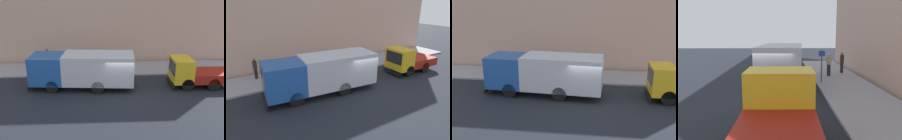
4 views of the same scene
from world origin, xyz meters
TOP-DOWN VIEW (x-y plane):
  - ground at (0.00, 0.00)m, footprint 80.00×80.00m
  - sidewalk at (4.86, 0.00)m, footprint 3.72×30.00m
  - large_utility_truck at (0.75, 3.01)m, footprint 3.04×8.16m
  - small_flatbed_truck at (0.67, -5.83)m, footprint 2.26×4.84m
  - pedestrian_walking at (4.33, 5.48)m, footprint 0.41×0.41m
  - pedestrian_standing at (5.69, 6.76)m, footprint 0.36×0.36m
  - street_sign_post at (3.36, 3.07)m, footprint 0.44×0.08m

SIDE VIEW (x-z plane):
  - ground at x=0.00m, z-range 0.00..0.00m
  - sidewalk at x=4.86m, z-range 0.00..0.14m
  - pedestrian_standing at x=5.69m, z-range 0.19..1.93m
  - pedestrian_walking at x=4.33m, z-range 0.18..1.94m
  - small_flatbed_truck at x=0.67m, z-range -0.07..2.25m
  - street_sign_post at x=3.36m, z-range 0.35..2.59m
  - large_utility_truck at x=0.75m, z-range 0.19..2.96m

